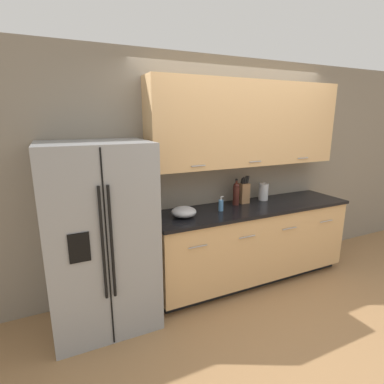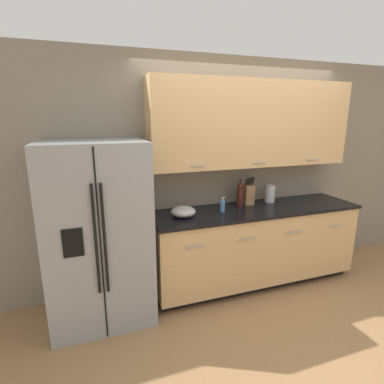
# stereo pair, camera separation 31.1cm
# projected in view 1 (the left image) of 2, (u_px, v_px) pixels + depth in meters

# --- Properties ---
(ground_plane) EXTENTS (14.00, 14.00, 0.00)m
(ground_plane) POSITION_uv_depth(u_px,v_px,m) (285.00, 312.00, 3.06)
(ground_plane) COLOR #997047
(wall_back) EXTENTS (10.00, 0.39, 2.60)m
(wall_back) POSITION_uv_depth(u_px,v_px,m) (238.00, 155.00, 3.58)
(wall_back) COLOR gray
(wall_back) RESTS_ON ground_plane
(counter_unit) EXTENTS (2.44, 0.64, 0.93)m
(counter_unit) POSITION_uv_depth(u_px,v_px,m) (250.00, 242.00, 3.61)
(counter_unit) COLOR black
(counter_unit) RESTS_ON ground_plane
(refrigerator) EXTENTS (0.93, 0.76, 1.74)m
(refrigerator) POSITION_uv_depth(u_px,v_px,m) (101.00, 237.00, 2.74)
(refrigerator) COLOR gray
(refrigerator) RESTS_ON ground_plane
(knife_block) EXTENTS (0.13, 0.09, 0.33)m
(knife_block) POSITION_uv_depth(u_px,v_px,m) (244.00, 192.00, 3.59)
(knife_block) COLOR olive
(knife_block) RESTS_ON counter_unit
(wine_bottle) EXTENTS (0.08, 0.08, 0.31)m
(wine_bottle) POSITION_uv_depth(u_px,v_px,m) (236.00, 193.00, 3.51)
(wine_bottle) COLOR #3D1914
(wine_bottle) RESTS_ON counter_unit
(soap_dispenser) EXTENTS (0.06, 0.05, 0.16)m
(soap_dispenser) POSITION_uv_depth(u_px,v_px,m) (221.00, 205.00, 3.29)
(soap_dispenser) COLOR #4C7FB2
(soap_dispenser) RESTS_ON counter_unit
(steel_canister) EXTENTS (0.12, 0.12, 0.22)m
(steel_canister) POSITION_uv_depth(u_px,v_px,m) (263.00, 192.00, 3.73)
(steel_canister) COLOR #B7B7BA
(steel_canister) RESTS_ON counter_unit
(mixing_bowl) EXTENTS (0.26, 0.26, 0.11)m
(mixing_bowl) POSITION_uv_depth(u_px,v_px,m) (184.00, 212.00, 3.10)
(mixing_bowl) COLOR #A3A3A5
(mixing_bowl) RESTS_ON counter_unit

